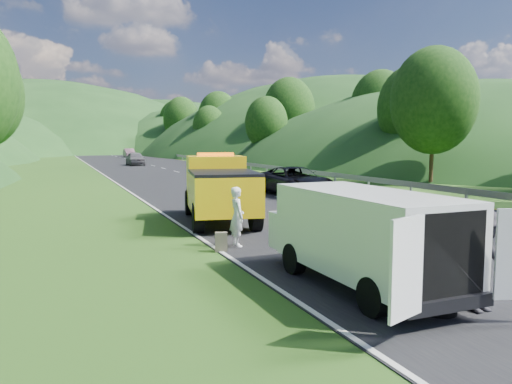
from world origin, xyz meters
name	(u,v)px	position (x,y,z in m)	size (l,w,h in m)	color
ground	(336,239)	(0.00, 0.00, 0.00)	(320.00, 320.00, 0.00)	#38661E
road_surface	(163,168)	(3.00, 40.00, 0.01)	(14.00, 200.00, 0.02)	black
guardrail	(198,162)	(10.30, 52.50, 0.00)	(0.06, 140.00, 1.52)	gray
tree_line_right	(262,159)	(23.00, 60.00, 0.00)	(14.00, 140.00, 14.00)	#2D5819
hills_backdrop	(106,151)	(6.50, 134.70, 0.00)	(201.00, 288.60, 44.00)	#2D5B23
tow_truck	(219,189)	(-2.37, 4.41, 1.26)	(3.28, 6.28, 2.57)	black
white_van	(361,233)	(-2.23, -4.59, 1.15)	(3.13, 5.71, 2.03)	black
woman	(237,247)	(-3.24, 0.10, 0.00)	(0.63, 0.46, 1.72)	white
child	(299,246)	(-1.51, -0.43, 0.00)	(0.44, 0.34, 0.91)	tan
worker	(481,312)	(-1.11, -6.71, 0.00)	(1.18, 0.68, 1.83)	black
suitcase	(221,242)	(-3.88, -0.35, 0.27)	(0.34, 0.19, 0.54)	#5E5846
spare_tire	(438,314)	(-1.87, -6.49, 0.00)	(0.62, 0.62, 0.20)	black
passing_suv	(295,195)	(4.30, 11.37, 0.00)	(2.59, 5.62, 1.56)	black
dist_car_a	(136,165)	(1.25, 47.69, 0.00)	(1.89, 4.71, 1.60)	#4F4D53
dist_car_b	(129,157)	(4.58, 76.19, 0.00)	(1.59, 4.57, 1.51)	#674554
dist_car_c	(115,155)	(4.11, 93.63, 0.00)	(2.25, 5.54, 1.61)	#994C58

